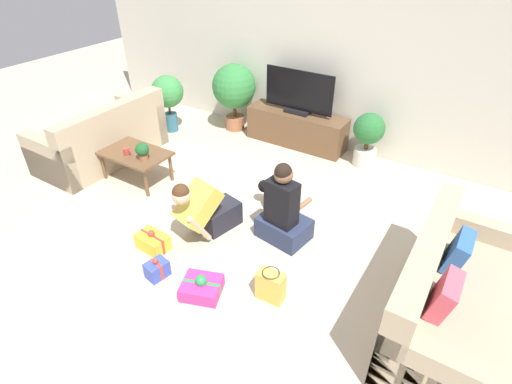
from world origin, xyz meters
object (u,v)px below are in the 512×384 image
object	(u,v)px
potted_plant_corner_left	(168,95)
dog	(272,195)
mug	(127,151)
sofa_left	(103,139)
potted_plant_back_left	(234,89)
gift_box_c	(157,269)
tv_console	(296,128)
sofa_right	(455,303)
gift_box_a	(202,287)
tv	(299,95)
tabletop_plant	(142,150)
gift_box_b	(153,241)
coffee_table	(135,155)
gift_bag_a	(271,286)
potted_plant_back_right	(368,135)
person_kneeling	(205,209)
person_sitting	(283,213)

from	to	relation	value
potted_plant_corner_left	dog	size ratio (longest dim) A/B	1.75
potted_plant_corner_left	mug	size ratio (longest dim) A/B	7.66
sofa_left	mug	world-z (taller)	sofa_left
potted_plant_back_left	gift_box_c	bearing A→B (deg)	-67.73
tv_console	potted_plant_back_left	distance (m)	1.20
gift_box_c	dog	bearing A→B (deg)	75.89
sofa_right	potted_plant_back_left	size ratio (longest dim) A/B	1.65
mug	gift_box_a	bearing A→B (deg)	-26.95
dog	gift_box_a	bearing A→B (deg)	27.34
tv	mug	size ratio (longest dim) A/B	8.97
potted_plant_corner_left	gift_box_a	world-z (taller)	potted_plant_corner_left
potted_plant_back_left	tabletop_plant	distance (m)	2.09
tv_console	gift_box_b	world-z (taller)	tv_console
coffee_table	dog	size ratio (longest dim) A/B	1.73
coffee_table	gift_bag_a	world-z (taller)	coffee_table
sofa_right	potted_plant_back_right	size ratio (longest dim) A/B	2.31
tv	potted_plant_back_left	distance (m)	1.12
potted_plant_corner_left	tabletop_plant	distance (m)	1.72
tv_console	sofa_right	bearing A→B (deg)	-41.40
person_kneeling	person_sitting	distance (m)	0.83
sofa_left	gift_box_c	world-z (taller)	sofa_left
gift_box_a	gift_box_b	distance (m)	0.85
tv	mug	bearing A→B (deg)	-121.46
sofa_left	sofa_right	bearing A→B (deg)	84.61
coffee_table	person_sitting	bearing A→B (deg)	-0.54
potted_plant_back_left	tabletop_plant	bearing A→B (deg)	-88.10
sofa_right	person_kneeling	size ratio (longest dim) A/B	2.22
tv	potted_plant_back_right	bearing A→B (deg)	-2.56
tabletop_plant	gift_bag_a	bearing A→B (deg)	-18.07
person_kneeling	tabletop_plant	bearing A→B (deg)	177.54
potted_plant_back_left	tabletop_plant	xyz separation A→B (m)	(0.07, -2.08, -0.15)
tv	gift_bag_a	size ratio (longest dim) A/B	3.33
tv_console	tv	xyz separation A→B (m)	(-0.00, 0.00, 0.54)
potted_plant_corner_left	gift_box_a	distance (m)	3.68
person_sitting	dog	xyz separation A→B (m)	(-0.36, 0.38, -0.13)
sofa_right	sofa_left	bearing A→B (deg)	84.61
person_sitting	gift_box_b	world-z (taller)	person_sitting
tv_console	person_kneeling	size ratio (longest dim) A/B	1.92
tv	gift_box_b	world-z (taller)	tv
sofa_right	gift_box_a	distance (m)	2.16
sofa_left	gift_box_c	size ratio (longest dim) A/B	7.54
gift_box_b	tabletop_plant	xyz separation A→B (m)	(-0.91, 0.83, 0.44)
sofa_left	tv_console	bearing A→B (deg)	132.08
sofa_left	gift_bag_a	bearing A→B (deg)	73.88
potted_plant_back_right	gift_bag_a	world-z (taller)	potted_plant_back_right
sofa_left	coffee_table	world-z (taller)	sofa_left
gift_bag_a	person_kneeling	bearing A→B (deg)	158.56
sofa_left	potted_plant_corner_left	world-z (taller)	potted_plant_corner_left
sofa_right	coffee_table	bearing A→B (deg)	85.69
gift_bag_a	dog	bearing A→B (deg)	120.03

